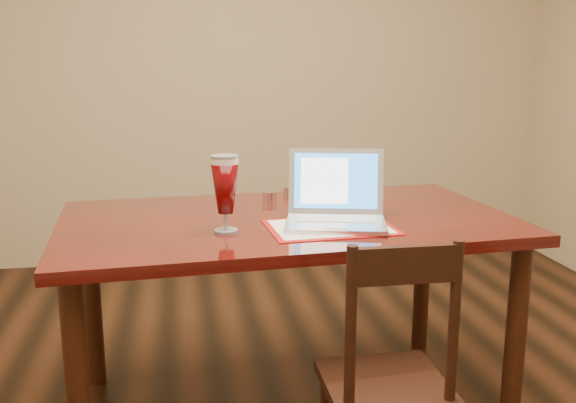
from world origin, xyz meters
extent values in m
cube|color=tan|center=(0.00, 2.50, 1.35)|extent=(4.50, 0.01, 2.70)
cube|color=#530C0B|center=(0.04, 0.43, 0.78)|extent=(1.78, 1.08, 0.04)
cylinder|color=#33160C|center=(-0.70, -0.02, 0.38)|extent=(0.08, 0.08, 0.76)
cylinder|color=#33160C|center=(0.84, 0.08, 0.38)|extent=(0.08, 0.08, 0.76)
cylinder|color=#33160C|center=(-0.75, 0.77, 0.38)|extent=(0.08, 0.08, 0.76)
cylinder|color=#33160C|center=(0.79, 0.87, 0.38)|extent=(0.08, 0.08, 0.76)
cube|color=#990E0F|center=(0.17, 0.24, 0.81)|extent=(0.47, 0.35, 0.00)
cube|color=silver|center=(0.17, 0.24, 0.81)|extent=(0.43, 0.31, 0.00)
cube|color=silver|center=(0.19, 0.24, 0.82)|extent=(0.41, 0.33, 0.02)
cube|color=silver|center=(0.20, 0.29, 0.83)|extent=(0.31, 0.18, 0.00)
cube|color=silver|center=(0.17, 0.17, 0.83)|extent=(0.10, 0.08, 0.00)
cube|color=silver|center=(0.23, 0.39, 0.95)|extent=(0.37, 0.15, 0.24)
cube|color=blue|center=(0.23, 0.39, 0.95)|extent=(0.32, 0.13, 0.20)
cube|color=white|center=(0.18, 0.40, 0.95)|extent=(0.19, 0.09, 0.17)
cylinder|color=silver|center=(-0.21, 0.24, 0.81)|extent=(0.08, 0.08, 0.01)
cylinder|color=silver|center=(-0.21, 0.24, 0.85)|extent=(0.01, 0.01, 0.06)
cylinder|color=silver|center=(-0.21, 0.24, 1.06)|extent=(0.10, 0.10, 0.02)
cylinder|color=silver|center=(-0.21, 0.24, 1.07)|extent=(0.10, 0.10, 0.01)
cylinder|color=silver|center=(0.02, 0.73, 0.83)|extent=(0.06, 0.06, 0.04)
cylinder|color=silver|center=(0.12, 0.81, 0.83)|extent=(0.06, 0.06, 0.04)
cube|color=black|center=(0.25, -0.17, 0.39)|extent=(0.38, 0.37, 0.04)
cylinder|color=black|center=(0.10, -0.31, 0.66)|extent=(0.03, 0.03, 0.49)
cylinder|color=black|center=(0.41, -0.31, 0.66)|extent=(0.03, 0.03, 0.49)
cube|color=black|center=(0.25, -0.31, 0.84)|extent=(0.31, 0.03, 0.11)
camera|label=1|loc=(-0.36, -1.95, 1.40)|focal=40.00mm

